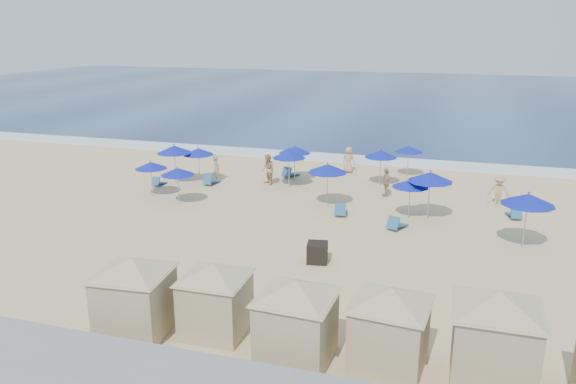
# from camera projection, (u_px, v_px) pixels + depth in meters

# --- Properties ---
(ground) EXTENTS (160.00, 160.00, 0.00)m
(ground) POSITION_uv_depth(u_px,v_px,m) (309.00, 234.00, 25.84)
(ground) COLOR #D8BF89
(ground) RESTS_ON ground
(ocean) EXTENTS (160.00, 80.00, 0.06)m
(ocean) POSITION_uv_depth(u_px,v_px,m) (413.00, 96.00, 76.28)
(ocean) COLOR navy
(ocean) RESTS_ON ground
(surf_line) EXTENTS (160.00, 2.50, 0.08)m
(surf_line) POSITION_uv_depth(u_px,v_px,m) (365.00, 160.00, 40.04)
(surf_line) COLOR white
(surf_line) RESTS_ON ground
(trash_bin) EXTENTS (0.93, 0.93, 0.81)m
(trash_bin) POSITION_uv_depth(u_px,v_px,m) (317.00, 253.00, 22.70)
(trash_bin) COLOR black
(trash_bin) RESTS_ON ground
(cabana_0) EXTENTS (4.37, 4.37, 2.75)m
(cabana_0) POSITION_uv_depth(u_px,v_px,m) (134.00, 286.00, 17.15)
(cabana_0) COLOR tan
(cabana_0) RESTS_ON ground
(cabana_1) EXTENTS (4.05, 4.05, 2.54)m
(cabana_1) POSITION_uv_depth(u_px,v_px,m) (215.00, 290.00, 17.17)
(cabana_1) COLOR tan
(cabana_1) RESTS_ON ground
(cabana_2) EXTENTS (4.32, 4.32, 2.71)m
(cabana_2) POSITION_uv_depth(u_px,v_px,m) (296.00, 310.00, 15.72)
(cabana_2) COLOR tan
(cabana_2) RESTS_ON ground
(cabana_3) EXTENTS (4.23, 4.23, 2.67)m
(cabana_3) POSITION_uv_depth(u_px,v_px,m) (390.00, 318.00, 15.37)
(cabana_3) COLOR tan
(cabana_3) RESTS_ON ground
(cabana_4) EXTENTS (4.62, 4.62, 2.90)m
(cabana_4) POSITION_uv_depth(u_px,v_px,m) (496.00, 325.00, 14.75)
(cabana_4) COLOR tan
(cabana_4) RESTS_ON ground
(umbrella_0) EXTENTS (2.13, 2.13, 2.42)m
(umbrella_0) POSITION_uv_depth(u_px,v_px,m) (174.00, 149.00, 33.65)
(umbrella_0) COLOR #A5A8AD
(umbrella_0) RESTS_ON ground
(umbrella_1) EXTENTS (1.81, 1.81, 2.06)m
(umbrella_1) POSITION_uv_depth(u_px,v_px,m) (151.00, 165.00, 31.11)
(umbrella_1) COLOR #A5A8AD
(umbrella_1) RESTS_ON ground
(umbrella_2) EXTENTS (1.92, 1.92, 2.19)m
(umbrella_2) POSITION_uv_depth(u_px,v_px,m) (198.00, 151.00, 34.01)
(umbrella_2) COLOR #A5A8AD
(umbrella_2) RESTS_ON ground
(umbrella_3) EXTENTS (1.83, 1.83, 2.08)m
(umbrella_3) POSITION_uv_depth(u_px,v_px,m) (178.00, 171.00, 29.72)
(umbrella_3) COLOR #A5A8AD
(umbrella_3) RESTS_ON ground
(umbrella_4) EXTENTS (1.98, 1.98, 2.25)m
(umbrella_4) POSITION_uv_depth(u_px,v_px,m) (295.00, 150.00, 34.24)
(umbrella_4) COLOR #A5A8AD
(umbrella_4) RESTS_ON ground
(umbrella_5) EXTENTS (2.00, 2.00, 2.28)m
(umbrella_5) POSITION_uv_depth(u_px,v_px,m) (289.00, 154.00, 32.89)
(umbrella_5) COLOR #A5A8AD
(umbrella_5) RESTS_ON ground
(umbrella_6) EXTENTS (2.10, 2.10, 2.40)m
(umbrella_6) POSITION_uv_depth(u_px,v_px,m) (328.00, 168.00, 29.25)
(umbrella_6) COLOR #A5A8AD
(umbrella_6) RESTS_ON ground
(umbrella_7) EXTENTS (1.97, 1.97, 2.24)m
(umbrella_7) POSITION_uv_depth(u_px,v_px,m) (381.00, 154.00, 33.18)
(umbrella_7) COLOR #A5A8AD
(umbrella_7) RESTS_ON ground
(umbrella_8) EXTENTS (1.83, 1.83, 2.08)m
(umbrella_8) POSITION_uv_depth(u_px,v_px,m) (410.00, 183.00, 27.48)
(umbrella_8) COLOR #A5A8AD
(umbrella_8) RESTS_ON ground
(umbrella_9) EXTENTS (1.79, 1.79, 2.04)m
(umbrella_9) POSITION_uv_depth(u_px,v_px,m) (409.00, 149.00, 35.32)
(umbrella_9) COLOR #A5A8AD
(umbrella_9) RESTS_ON ground
(umbrella_10) EXTENTS (2.21, 2.21, 2.51)m
(umbrella_10) POSITION_uv_depth(u_px,v_px,m) (430.00, 177.00, 27.23)
(umbrella_10) COLOR #A5A8AD
(umbrella_10) RESTS_ON ground
(umbrella_11) EXTENTS (2.24, 2.24, 2.55)m
(umbrella_11) POSITION_uv_depth(u_px,v_px,m) (528.00, 199.00, 23.57)
(umbrella_11) COLOR #A5A8AD
(umbrella_11) RESTS_ON ground
(beach_chair_0) EXTENTS (0.50, 1.12, 0.62)m
(beach_chair_0) POSITION_uv_depth(u_px,v_px,m) (158.00, 182.00, 33.64)
(beach_chair_0) COLOR #265C8C
(beach_chair_0) RESTS_ON ground
(beach_chair_1) EXTENTS (0.70, 1.34, 0.71)m
(beach_chair_1) POSITION_uv_depth(u_px,v_px,m) (211.00, 181.00, 33.85)
(beach_chair_1) COLOR #265C8C
(beach_chair_1) RESTS_ON ground
(beach_chair_2) EXTENTS (0.93, 1.46, 0.74)m
(beach_chair_2) POSITION_uv_depth(u_px,v_px,m) (290.00, 173.00, 35.48)
(beach_chair_2) COLOR #265C8C
(beach_chair_2) RESTS_ON ground
(beach_chair_3) EXTENTS (0.71, 1.34, 0.71)m
(beach_chair_3) POSITION_uv_depth(u_px,v_px,m) (341.00, 211.00, 28.36)
(beach_chair_3) COLOR #265C8C
(beach_chair_3) RESTS_ON ground
(beach_chair_4) EXTENTS (0.99, 1.40, 0.70)m
(beach_chair_4) POSITION_uv_depth(u_px,v_px,m) (396.00, 224.00, 26.42)
(beach_chair_4) COLOR #265C8C
(beach_chair_4) RESTS_ON ground
(beach_chair_5) EXTENTS (0.76, 1.31, 0.68)m
(beach_chair_5) POSITION_uv_depth(u_px,v_px,m) (514.00, 214.00, 27.90)
(beach_chair_5) COLOR #265C8C
(beach_chair_5) RESTS_ON ground
(beachgoer_0) EXTENTS (0.69, 0.71, 1.65)m
(beachgoer_0) POSITION_uv_depth(u_px,v_px,m) (217.00, 168.00, 34.41)
(beachgoer_0) COLOR tan
(beachgoer_0) RESTS_ON ground
(beachgoer_1) EXTENTS (1.14, 1.14, 1.86)m
(beachgoer_1) POSITION_uv_depth(u_px,v_px,m) (268.00, 170.00, 33.65)
(beachgoer_1) COLOR tan
(beachgoer_1) RESTS_ON ground
(beachgoer_2) EXTENTS (0.75, 1.02, 1.61)m
(beachgoer_2) POSITION_uv_depth(u_px,v_px,m) (386.00, 182.00, 31.39)
(beachgoer_2) COLOR tan
(beachgoer_2) RESTS_ON ground
(beachgoer_3) EXTENTS (1.12, 0.69, 1.68)m
(beachgoer_3) POSITION_uv_depth(u_px,v_px,m) (499.00, 191.00, 29.64)
(beachgoer_3) COLOR tan
(beachgoer_3) RESTS_ON ground
(beachgoer_4) EXTENTS (0.94, 0.73, 1.70)m
(beachgoer_4) POSITION_uv_depth(u_px,v_px,m) (349.00, 160.00, 36.51)
(beachgoer_4) COLOR tan
(beachgoer_4) RESTS_ON ground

